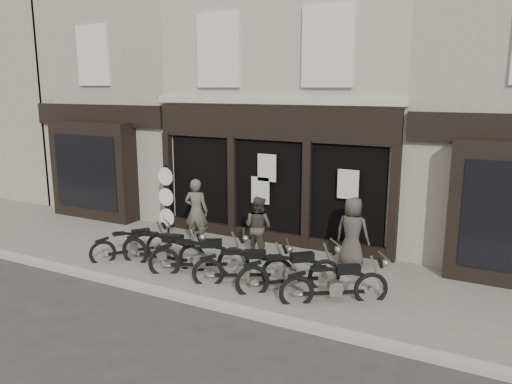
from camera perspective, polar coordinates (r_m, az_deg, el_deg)
The scene contains 16 objects.
ground_plane at distance 11.87m, azimuth -4.97°, elevation -9.95°, with size 90.00×90.00×0.00m, color #2D2B28.
pavement at distance 12.56m, azimuth -2.73°, elevation -8.37°, with size 30.00×4.20×0.12m, color #625F57.
kerb at distance 10.90m, azimuth -8.62°, elevation -11.73°, with size 30.00×0.25×0.13m, color gray.
central_building at distance 16.33m, azimuth 6.34°, elevation 10.69°, with size 7.30×6.22×8.34m.
neighbour_left at distance 19.54m, azimuth -11.61°, elevation 10.60°, with size 5.60×6.73×8.34m.
filler_left at distance 25.56m, azimuth -25.96°, elevation 10.06°, with size 11.00×6.00×8.20m, color gray.
motorcycle_0 at distance 13.25m, azimuth -13.95°, elevation -6.07°, with size 1.43×1.83×1.01m.
motorcycle_1 at distance 12.47m, azimuth -10.46°, elevation -6.82°, with size 2.37×0.65×1.13m.
motorcycle_2 at distance 11.86m, azimuth -6.40°, elevation -7.67°, with size 2.16×1.44×1.14m.
motorcycle_3 at distance 11.21m, azimuth -1.39°, elevation -8.90°, with size 2.05×1.36×1.08m.
motorcycle_4 at distance 10.89m, azimuth 3.95°, elevation -9.47°, with size 1.95×1.75×1.13m.
motorcycle_5 at distance 10.43m, azimuth 9.07°, elevation -10.69°, with size 1.99×1.50×1.08m.
man_left at distance 13.93m, azimuth -6.84°, elevation -2.20°, with size 0.67×0.44×1.83m, color #4B473E.
man_centre at distance 12.73m, azimuth 0.24°, elevation -4.02°, with size 0.77×0.60×1.59m, color #3A362F.
man_right at distance 12.33m, azimuth 10.97°, elevation -4.49°, with size 0.84×0.54×1.71m, color #39342F.
advert_sign_post at distance 14.97m, azimuth -10.15°, elevation -1.19°, with size 0.53×0.34×2.18m.
Camera 1 is at (6.03, -9.22, 4.42)m, focal length 35.00 mm.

